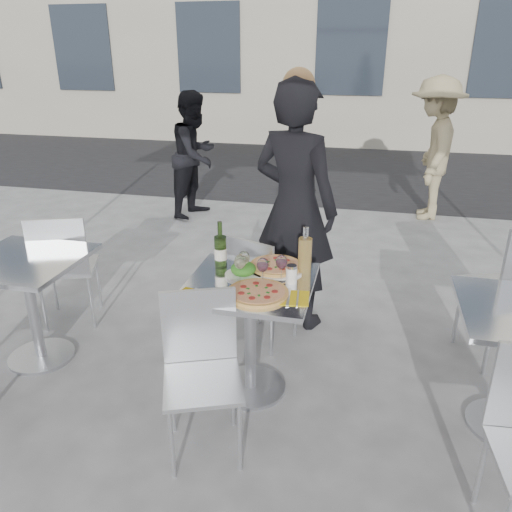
% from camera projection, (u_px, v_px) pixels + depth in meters
% --- Properties ---
extents(ground, '(80.00, 80.00, 0.00)m').
position_uv_depth(ground, '(251.00, 388.00, 3.16)').
color(ground, slate).
extents(street_asphalt, '(24.00, 5.00, 0.00)m').
position_uv_depth(street_asphalt, '(336.00, 168.00, 9.00)').
color(street_asphalt, black).
rests_on(street_asphalt, ground).
extents(main_table, '(0.72, 0.72, 0.75)m').
position_uv_depth(main_table, '(250.00, 314.00, 2.96)').
color(main_table, '#B7BABF').
rests_on(main_table, ground).
extents(side_table_left, '(0.72, 0.72, 0.75)m').
position_uv_depth(side_table_left, '(29.00, 288.00, 3.27)').
color(side_table_left, '#B7BABF').
rests_on(side_table_left, ground).
extents(chair_far, '(0.50, 0.50, 0.83)m').
position_uv_depth(chair_far, '(258.00, 282.00, 3.46)').
color(chair_far, silver).
rests_on(chair_far, ground).
extents(chair_near, '(0.51, 0.52, 0.86)m').
position_uv_depth(chair_near, '(201.00, 360.00, 2.57)').
color(chair_near, silver).
rests_on(chair_near, ground).
extents(side_chair_lfar, '(0.53, 0.54, 0.90)m').
position_uv_depth(side_chair_lfar, '(64.00, 261.00, 3.70)').
color(side_chair_lfar, silver).
rests_on(side_chair_lfar, ground).
extents(woman_diner, '(0.78, 0.65, 1.83)m').
position_uv_depth(woman_diner, '(295.00, 208.00, 3.64)').
color(woman_diner, black).
rests_on(woman_diner, ground).
extents(pedestrian_a, '(0.74, 0.86, 1.54)m').
position_uv_depth(pedestrian_a, '(195.00, 155.00, 6.19)').
color(pedestrian_a, black).
rests_on(pedestrian_a, ground).
extents(pedestrian_b, '(0.69, 1.14, 1.72)m').
position_uv_depth(pedestrian_b, '(433.00, 149.00, 6.07)').
color(pedestrian_b, '#9A8A63').
rests_on(pedestrian_b, ground).
extents(pizza_near, '(0.34, 0.34, 0.02)m').
position_uv_depth(pizza_near, '(258.00, 292.00, 2.72)').
color(pizza_near, tan).
rests_on(pizza_near, main_table).
extents(pizza_far, '(0.36, 0.36, 0.03)m').
position_uv_depth(pizza_far, '(276.00, 266.00, 3.04)').
color(pizza_far, white).
rests_on(pizza_far, main_table).
extents(salad_plate, '(0.22, 0.22, 0.09)m').
position_uv_depth(salad_plate, '(243.00, 270.00, 2.94)').
color(salad_plate, white).
rests_on(salad_plate, main_table).
extents(wine_bottle, '(0.08, 0.08, 0.29)m').
position_uv_depth(wine_bottle, '(220.00, 250.00, 3.02)').
color(wine_bottle, '#375921').
rests_on(wine_bottle, main_table).
extents(carafe, '(0.08, 0.08, 0.29)m').
position_uv_depth(carafe, '(305.00, 255.00, 2.95)').
color(carafe, tan).
rests_on(carafe, main_table).
extents(sugar_shaker, '(0.06, 0.06, 0.11)m').
position_uv_depth(sugar_shaker, '(292.00, 274.00, 2.85)').
color(sugar_shaker, white).
rests_on(sugar_shaker, main_table).
extents(wineglass_white_a, '(0.07, 0.07, 0.16)m').
position_uv_depth(wineglass_white_a, '(240.00, 263.00, 2.85)').
color(wineglass_white_a, white).
rests_on(wineglass_white_a, main_table).
extents(wineglass_white_b, '(0.07, 0.07, 0.16)m').
position_uv_depth(wineglass_white_b, '(244.00, 259.00, 2.91)').
color(wineglass_white_b, white).
rests_on(wineglass_white_b, main_table).
extents(wineglass_red_a, '(0.07, 0.07, 0.16)m').
position_uv_depth(wineglass_red_a, '(263.00, 266.00, 2.81)').
color(wineglass_red_a, white).
rests_on(wineglass_red_a, main_table).
extents(wineglass_red_b, '(0.07, 0.07, 0.16)m').
position_uv_depth(wineglass_red_b, '(282.00, 263.00, 2.85)').
color(wineglass_red_b, white).
rests_on(wineglass_red_b, main_table).
extents(napkin_left, '(0.22, 0.22, 0.01)m').
position_uv_depth(napkin_left, '(190.00, 296.00, 2.70)').
color(napkin_left, gold).
rests_on(napkin_left, main_table).
extents(napkin_right, '(0.20, 0.20, 0.01)m').
position_uv_depth(napkin_right, '(292.00, 298.00, 2.68)').
color(napkin_right, gold).
rests_on(napkin_right, main_table).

